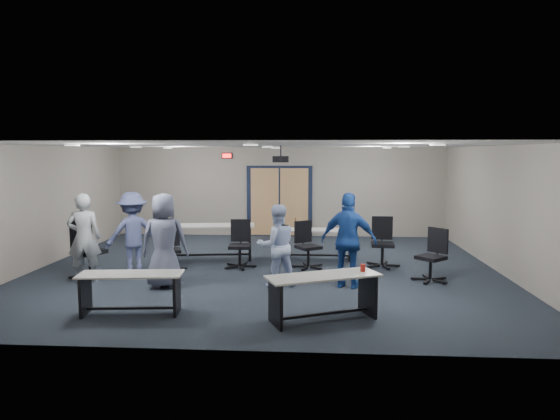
# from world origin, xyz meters

# --- Properties ---
(floor) EXTENTS (10.00, 10.00, 0.00)m
(floor) POSITION_xyz_m (0.00, 0.00, 0.00)
(floor) COLOR black
(floor) RESTS_ON ground
(back_wall) EXTENTS (10.00, 0.04, 2.70)m
(back_wall) POSITION_xyz_m (0.00, 4.50, 1.35)
(back_wall) COLOR gray
(back_wall) RESTS_ON floor
(front_wall) EXTENTS (10.00, 0.04, 2.70)m
(front_wall) POSITION_xyz_m (0.00, -4.50, 1.35)
(front_wall) COLOR gray
(front_wall) RESTS_ON floor
(left_wall) EXTENTS (0.04, 9.00, 2.70)m
(left_wall) POSITION_xyz_m (-5.00, 0.00, 1.35)
(left_wall) COLOR gray
(left_wall) RESTS_ON floor
(right_wall) EXTENTS (0.04, 9.00, 2.70)m
(right_wall) POSITION_xyz_m (5.00, 0.00, 1.35)
(right_wall) COLOR gray
(right_wall) RESTS_ON floor
(ceiling) EXTENTS (10.00, 9.00, 0.04)m
(ceiling) POSITION_xyz_m (0.00, 0.00, 2.70)
(ceiling) COLOR silver
(ceiling) RESTS_ON back_wall
(double_door) EXTENTS (2.00, 0.07, 2.20)m
(double_door) POSITION_xyz_m (0.00, 4.46, 1.05)
(double_door) COLOR black
(double_door) RESTS_ON back_wall
(exit_sign) EXTENTS (0.32, 0.07, 0.18)m
(exit_sign) POSITION_xyz_m (-1.60, 4.44, 2.45)
(exit_sign) COLOR black
(exit_sign) RESTS_ON back_wall
(ceiling_projector) EXTENTS (0.35, 0.32, 0.37)m
(ceiling_projector) POSITION_xyz_m (0.30, 0.50, 2.40)
(ceiling_projector) COLOR black
(ceiling_projector) RESTS_ON ceiling
(ceiling_can_lights) EXTENTS (6.24, 5.74, 0.02)m
(ceiling_can_lights) POSITION_xyz_m (0.00, 0.25, 2.67)
(ceiling_can_lights) COLOR silver
(ceiling_can_lights) RESTS_ON ceiling
(table_front_left) EXTENTS (1.66, 0.70, 0.66)m
(table_front_left) POSITION_xyz_m (-1.84, -3.14, 0.45)
(table_front_left) COLOR #B0AEA6
(table_front_left) RESTS_ON floor
(table_front_right) EXTENTS (1.82, 1.22, 0.82)m
(table_front_right) POSITION_xyz_m (1.20, -3.23, 0.48)
(table_front_right) COLOR #B0AEA6
(table_front_right) RESTS_ON floor
(table_back_left) EXTENTS (2.13, 0.96, 0.83)m
(table_back_left) POSITION_xyz_m (-1.39, 0.96, 0.57)
(table_back_left) COLOR #B0AEA6
(table_back_left) RESTS_ON floor
(table_back_right) EXTENTS (1.79, 0.62, 0.99)m
(table_back_right) POSITION_xyz_m (1.10, 1.14, 0.50)
(table_back_right) COLOR #B0AEA6
(table_back_right) RESTS_ON floor
(chair_back_a) EXTENTS (0.77, 0.77, 0.97)m
(chair_back_a) POSITION_xyz_m (-2.04, -0.23, 0.48)
(chair_back_a) COLOR black
(chair_back_a) RESTS_ON floor
(chair_back_b) EXTENTS (0.69, 0.69, 1.06)m
(chair_back_b) POSITION_xyz_m (-0.59, 0.13, 0.53)
(chair_back_b) COLOR black
(chair_back_b) RESTS_ON floor
(chair_back_c) EXTENTS (0.91, 0.91, 1.04)m
(chair_back_c) POSITION_xyz_m (0.93, 0.19, 0.52)
(chair_back_c) COLOR black
(chair_back_c) RESTS_ON floor
(chair_back_d) EXTENTS (0.75, 0.75, 1.11)m
(chair_back_d) POSITION_xyz_m (2.58, 0.42, 0.56)
(chair_back_d) COLOR black
(chair_back_d) RESTS_ON floor
(chair_loose_left) EXTENTS (1.01, 1.01, 1.18)m
(chair_loose_left) POSITION_xyz_m (-3.50, -0.97, 0.59)
(chair_loose_left) COLOR black
(chair_loose_left) RESTS_ON floor
(chair_loose_right) EXTENTS (0.94, 0.94, 1.06)m
(chair_loose_right) POSITION_xyz_m (3.36, -0.79, 0.53)
(chair_loose_right) COLOR black
(chair_loose_right) RESTS_ON floor
(person_gray) EXTENTS (0.72, 0.55, 1.76)m
(person_gray) POSITION_xyz_m (-3.47, -1.25, 0.88)
(person_gray) COLOR #9DA4AB
(person_gray) RESTS_ON floor
(person_plaid) EXTENTS (0.92, 0.63, 1.80)m
(person_plaid) POSITION_xyz_m (-1.77, -1.54, 0.90)
(person_plaid) COLOR slate
(person_plaid) RESTS_ON floor
(person_lightblue) EXTENTS (0.92, 0.81, 1.58)m
(person_lightblue) POSITION_xyz_m (0.34, -1.32, 0.79)
(person_lightblue) COLOR #BFD1FD
(person_lightblue) RESTS_ON floor
(person_navy) EXTENTS (1.14, 0.74, 1.81)m
(person_navy) POSITION_xyz_m (1.70, -1.34, 0.90)
(person_navy) COLOR #1A4091
(person_navy) RESTS_ON floor
(person_back) EXTENTS (1.29, 1.13, 1.73)m
(person_back) POSITION_xyz_m (-2.76, -0.53, 0.86)
(person_back) COLOR #454E7D
(person_back) RESTS_ON floor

